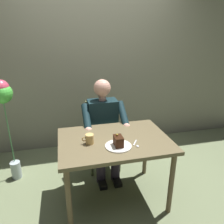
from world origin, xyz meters
name	(u,v)px	position (x,y,z in m)	size (l,w,h in m)	color
ground_plane	(114,197)	(0.00, 0.00, 0.00)	(14.00, 14.00, 0.00)	#6D7954
cafe_rear_panel	(92,49)	(0.00, -1.36, 1.50)	(6.40, 0.12, 3.00)	gray
dining_table	(114,146)	(0.00, 0.00, 0.64)	(1.09, 0.78, 0.72)	brown
chair	(102,131)	(0.00, -0.69, 0.48)	(0.42, 0.42, 0.88)	#596441
seated_person	(104,127)	(0.00, -0.52, 0.62)	(0.53, 0.58, 1.20)	#12282D
dessert_plate	(119,146)	(0.00, 0.15, 0.73)	(0.25, 0.25, 0.01)	silver
cake_slice	(119,141)	(0.00, 0.15, 0.78)	(0.08, 0.12, 0.11)	#3B1C0E
coffee_cup	(89,139)	(0.25, 0.03, 0.77)	(0.11, 0.08, 0.09)	#DDB062
dessert_spoon	(136,144)	(-0.17, 0.16, 0.73)	(0.07, 0.14, 0.01)	silver
balloon_display	(4,105)	(1.11, -0.64, 0.96)	(0.22, 0.22, 1.24)	#B2C1C6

